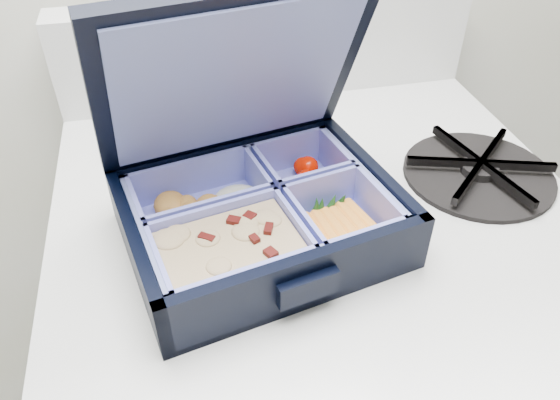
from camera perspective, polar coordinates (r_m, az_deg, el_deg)
name	(u,v)px	position (r m, az deg, el deg)	size (l,w,h in m)	color
bento_box	(260,217)	(0.50, -2.06, -1.76)	(0.24, 0.19, 0.06)	black
burner_grate	(480,167)	(0.63, 20.16, 3.23)	(0.16, 0.16, 0.02)	black
burner_grate_rear	(185,115)	(0.70, -9.86, 8.79)	(0.17, 0.17, 0.02)	black
fork	(283,150)	(0.64, 0.28, 5.22)	(0.02, 0.17, 0.01)	silver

